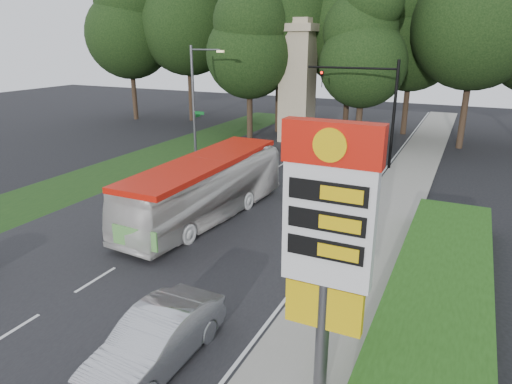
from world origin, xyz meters
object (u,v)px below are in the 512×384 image
at_px(traffic_signal_mast, 375,99).
at_px(transit_bus, 205,189).
at_px(streetlight_signs, 196,96).
at_px(monument, 298,81).
at_px(gas_station_pylon, 328,232).
at_px(sedan_silver, 156,340).

distance_m(traffic_signal_mast, transit_bus, 14.36).
bearing_deg(streetlight_signs, monument, 58.03).
relative_size(monument, transit_bus, 0.94).
xyz_separation_m(gas_station_pylon, transit_bus, (-8.74, 9.01, -2.95)).
distance_m(gas_station_pylon, streetlight_signs, 25.74).
distance_m(gas_station_pylon, transit_bus, 12.89).
bearing_deg(monument, transit_bus, -82.62).
bearing_deg(sedan_silver, streetlight_signs, 120.26).
bearing_deg(monument, gas_station_pylon, -68.20).
relative_size(traffic_signal_mast, streetlight_signs, 0.90).
height_order(monument, transit_bus, monument).
height_order(streetlight_signs, transit_bus, streetlight_signs).
bearing_deg(sedan_silver, traffic_signal_mast, 88.49).
bearing_deg(sedan_silver, gas_station_pylon, 10.38).
height_order(traffic_signal_mast, streetlight_signs, streetlight_signs).
bearing_deg(streetlight_signs, gas_station_pylon, -51.04).
xyz_separation_m(monument, sedan_silver, (6.87, -28.76, -4.33)).
xyz_separation_m(traffic_signal_mast, streetlight_signs, (-12.67, -1.99, -0.23)).
bearing_deg(transit_bus, gas_station_pylon, -41.03).
relative_size(gas_station_pylon, streetlight_signs, 0.86).
height_order(traffic_signal_mast, transit_bus, traffic_signal_mast).
distance_m(gas_station_pylon, traffic_signal_mast, 22.29).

